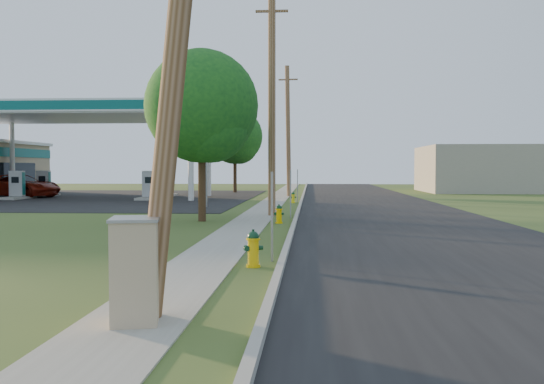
% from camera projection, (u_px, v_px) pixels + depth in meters
% --- Properties ---
extents(ground_plane, '(140.00, 140.00, 0.00)m').
position_uv_depth(ground_plane, '(238.00, 304.00, 9.27)').
color(ground_plane, '#35491C').
rests_on(ground_plane, ground).
extents(road, '(8.00, 120.00, 0.02)m').
position_uv_depth(road, '(419.00, 234.00, 18.94)').
color(road, black).
rests_on(road, ground).
extents(curb, '(0.15, 120.00, 0.15)m').
position_uv_depth(curb, '(292.00, 231.00, 19.20)').
color(curb, '#99978D').
rests_on(curb, ground).
extents(sidewalk, '(1.50, 120.00, 0.03)m').
position_uv_depth(sidewalk, '(237.00, 233.00, 19.32)').
color(sidewalk, gray).
rests_on(sidewalk, ground).
extents(forecourt, '(26.00, 28.00, 0.02)m').
position_uv_depth(forecourt, '(66.00, 198.00, 42.22)').
color(forecourt, black).
rests_on(forecourt, ground).
extents(utility_pole_mid, '(1.40, 0.32, 9.80)m').
position_uv_depth(utility_pole_mid, '(272.00, 101.00, 26.06)').
color(utility_pole_mid, brown).
rests_on(utility_pole_mid, ground).
extents(utility_pole_far, '(1.40, 0.32, 9.50)m').
position_uv_depth(utility_pole_far, '(288.00, 131.00, 44.02)').
color(utility_pole_far, brown).
rests_on(utility_pole_far, ground).
extents(sign_post_near, '(0.05, 0.04, 2.00)m').
position_uv_depth(sign_post_near, '(272.00, 217.00, 13.40)').
color(sign_post_near, gray).
rests_on(sign_post_near, ground).
extents(sign_post_mid, '(0.05, 0.04, 2.00)m').
position_uv_depth(sign_post_mid, '(291.00, 194.00, 25.17)').
color(sign_post_mid, gray).
rests_on(sign_post_mid, ground).
extents(sign_post_far, '(0.05, 0.04, 2.00)m').
position_uv_depth(sign_post_far, '(297.00, 186.00, 37.33)').
color(sign_post_far, gray).
rests_on(sign_post_far, ground).
extents(gas_canopy, '(18.18, 9.18, 6.40)m').
position_uv_depth(gas_canopy, '(93.00, 113.00, 41.86)').
color(gas_canopy, silver).
rests_on(gas_canopy, ground).
extents(fuel_pump_nw, '(1.20, 3.20, 1.90)m').
position_uv_depth(fuel_pump_nw, '(17.00, 188.00, 40.36)').
color(fuel_pump_nw, '#99978D').
rests_on(fuel_pump_nw, ground).
extents(fuel_pump_ne, '(1.20, 3.20, 1.90)m').
position_uv_depth(fuel_pump_ne, '(150.00, 189.00, 39.77)').
color(fuel_pump_ne, '#99978D').
rests_on(fuel_pump_ne, ground).
extents(fuel_pump_sw, '(1.20, 3.20, 1.90)m').
position_uv_depth(fuel_pump_sw, '(44.00, 187.00, 44.35)').
color(fuel_pump_sw, '#99978D').
rests_on(fuel_pump_sw, ground).
extents(fuel_pump_se, '(1.20, 3.20, 1.90)m').
position_uv_depth(fuel_pump_se, '(165.00, 187.00, 43.76)').
color(fuel_pump_se, '#99978D').
rests_on(fuel_pump_se, ground).
extents(price_pylon, '(0.34, 2.04, 6.85)m').
position_uv_depth(price_pylon, '(205.00, 104.00, 31.78)').
color(price_pylon, gray).
rests_on(price_pylon, ground).
extents(distant_building, '(14.00, 10.00, 4.00)m').
position_uv_depth(distant_building, '(505.00, 169.00, 52.88)').
color(distant_building, gray).
rests_on(distant_building, ground).
extents(tree_verge, '(4.42, 4.42, 6.70)m').
position_uv_depth(tree_verge, '(204.00, 110.00, 23.43)').
color(tree_verge, '#3A2816').
rests_on(tree_verge, ground).
extents(tree_lot, '(4.70, 4.70, 7.12)m').
position_uv_depth(tree_lot, '(236.00, 139.00, 51.25)').
color(tree_lot, '#3A2816').
rests_on(tree_lot, ground).
extents(hydrant_near, '(0.41, 0.37, 0.80)m').
position_uv_depth(hydrant_near, '(253.00, 249.00, 12.68)').
color(hydrant_near, '#E8B80A').
rests_on(hydrant_near, ground).
extents(hydrant_mid, '(0.37, 0.33, 0.72)m').
position_uv_depth(hydrant_mid, '(279.00, 214.00, 22.71)').
color(hydrant_mid, '#F5BB01').
rests_on(hydrant_mid, ground).
extents(hydrant_far, '(0.34, 0.31, 0.67)m').
position_uv_depth(hydrant_far, '(293.00, 198.00, 35.99)').
color(hydrant_far, yellow).
rests_on(hydrant_far, ground).
extents(utility_cabinet, '(0.79, 0.94, 1.42)m').
position_uv_depth(utility_cabinet, '(135.00, 271.00, 8.05)').
color(utility_cabinet, tan).
rests_on(utility_cabinet, ground).
extents(car_red, '(6.45, 4.21, 1.65)m').
position_uv_depth(car_red, '(20.00, 186.00, 42.75)').
color(car_red, maroon).
rests_on(car_red, ground).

